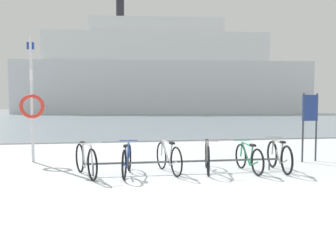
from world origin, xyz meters
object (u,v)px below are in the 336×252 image
object	(u,v)px
rescue_post	(32,103)
bicycle_0	(86,160)
bicycle_3	(207,157)
bicycle_1	(127,160)
info_sign	(310,115)
bicycle_5	(279,156)
bicycle_4	(249,158)
ferry_ship	(162,75)
bicycle_2	(168,158)

from	to	relation	value
rescue_post	bicycle_0	bearing A→B (deg)	-54.87
bicycle_0	bicycle_3	distance (m)	2.93
bicycle_1	rescue_post	size ratio (longest dim) A/B	0.47
bicycle_3	info_sign	bearing A→B (deg)	15.36
bicycle_3	bicycle_5	bearing A→B (deg)	-7.89
bicycle_3	bicycle_4	distance (m)	1.01
bicycle_3	ferry_ship	bearing A→B (deg)	82.15
bicycle_2	bicycle_3	distance (m)	0.98
bicycle_0	info_sign	size ratio (longest dim) A/B	0.85
bicycle_5	ferry_ship	world-z (taller)	ferry_ship
bicycle_5	bicycle_1	bearing A→B (deg)	177.60
rescue_post	ferry_ship	distance (m)	53.92
bicycle_3	ferry_ship	size ratio (longest dim) A/B	0.03
rescue_post	ferry_ship	world-z (taller)	ferry_ship
info_sign	bicycle_1	bearing A→B (deg)	-169.29
bicycle_3	bicycle_4	world-z (taller)	bicycle_3
bicycle_5	info_sign	world-z (taller)	info_sign
info_sign	ferry_ship	size ratio (longest dim) A/B	0.04
bicycle_3	bicycle_0	bearing A→B (deg)	-178.44
bicycle_1	bicycle_3	world-z (taller)	bicycle_3
info_sign	bicycle_0	bearing A→B (deg)	-170.95
bicycle_2	info_sign	distance (m)	4.53
info_sign	ferry_ship	xyz separation A→B (m)	(4.16, 53.58, 5.72)
bicycle_4	ferry_ship	world-z (taller)	ferry_ship
bicycle_1	bicycle_0	bearing A→B (deg)	179.43
bicycle_0	bicycle_3	world-z (taller)	bicycle_0
bicycle_4	ferry_ship	xyz separation A→B (m)	(6.53, 54.74, 6.73)
bicycle_1	bicycle_2	distance (m)	1.01
bicycle_0	rescue_post	size ratio (longest dim) A/B	0.48
bicycle_1	ferry_ship	xyz separation A→B (m)	(9.49, 54.59, 6.71)
bicycle_0	rescue_post	distance (m)	3.11
bicycle_0	rescue_post	xyz separation A→B (m)	(-1.62, 2.30, 1.33)
bicycle_0	ferry_ship	size ratio (longest dim) A/B	0.03
bicycle_1	info_sign	distance (m)	5.51
bicycle_2	ferry_ship	distance (m)	55.56
bicycle_0	bicycle_3	xyz separation A→B (m)	(2.93, 0.08, -0.01)
bicycle_0	bicycle_3	size ratio (longest dim) A/B	0.99
info_sign	rescue_post	world-z (taller)	rescue_post
bicycle_2	info_sign	size ratio (longest dim) A/B	0.87
bicycle_1	rescue_post	xyz separation A→B (m)	(-2.56, 2.31, 1.35)
bicycle_1	ferry_ship	distance (m)	55.81
bicycle_5	bicycle_3	bearing A→B (deg)	172.11
bicycle_2	info_sign	world-z (taller)	info_sign
bicycle_0	bicycle_5	distance (m)	4.71
bicycle_2	bicycle_3	bearing A→B (deg)	0.05
bicycle_1	bicycle_5	world-z (taller)	bicycle_5
bicycle_0	bicycle_4	distance (m)	3.91
bicycle_5	rescue_post	xyz separation A→B (m)	(-6.33, 2.47, 1.34)
info_sign	ferry_ship	distance (m)	54.04
bicycle_5	info_sign	size ratio (longest dim) A/B	0.85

